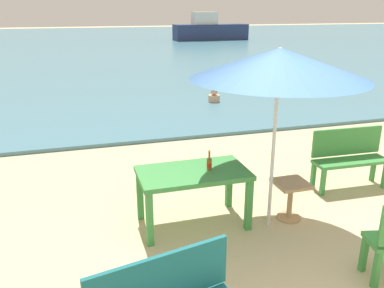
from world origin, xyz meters
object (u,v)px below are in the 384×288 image
(side_table_wood, at_px, (290,195))
(boat_fishing_trawler, at_px, (210,30))
(beer_bottle_amber, at_px, (209,163))
(patio_umbrella, at_px, (279,64))
(swimmer_person, at_px, (214,96))
(picnic_table_green, at_px, (193,179))
(bench_green_left, at_px, (349,155))

(side_table_wood, relative_size, boat_fishing_trawler, 0.09)
(beer_bottle_amber, distance_m, patio_umbrella, 1.49)
(side_table_wood, bearing_deg, beer_bottle_amber, 169.02)
(side_table_wood, height_order, swimmer_person, side_table_wood)
(beer_bottle_amber, bearing_deg, swimmer_person, 69.77)
(swimmer_person, xyz_separation_m, boat_fishing_trawler, (7.54, 22.27, 0.66))
(picnic_table_green, bearing_deg, patio_umbrella, -18.47)
(bench_green_left, bearing_deg, patio_umbrella, -156.70)
(boat_fishing_trawler, bearing_deg, patio_umbrella, -107.55)
(picnic_table_green, height_order, boat_fishing_trawler, boat_fishing_trawler)
(picnic_table_green, height_order, beer_bottle_amber, beer_bottle_amber)
(bench_green_left, bearing_deg, picnic_table_green, -170.82)
(bench_green_left, bearing_deg, beer_bottle_amber, -169.34)
(side_table_wood, relative_size, swimmer_person, 1.32)
(patio_umbrella, xyz_separation_m, side_table_wood, (0.34, 0.07, -1.76))
(patio_umbrella, distance_m, swimmer_person, 7.22)
(beer_bottle_amber, xyz_separation_m, boat_fishing_trawler, (9.93, 28.76, 0.04))
(side_table_wood, height_order, bench_green_left, bench_green_left)
(picnic_table_green, relative_size, beer_bottle_amber, 5.28)
(side_table_wood, bearing_deg, swimmer_person, 78.98)
(picnic_table_green, bearing_deg, beer_bottle_amber, -8.95)
(picnic_table_green, height_order, bench_green_left, bench_green_left)
(picnic_table_green, relative_size, patio_umbrella, 0.61)
(beer_bottle_amber, relative_size, swimmer_person, 0.65)
(patio_umbrella, bearing_deg, side_table_wood, 12.07)
(bench_green_left, bearing_deg, side_table_wood, -154.18)
(picnic_table_green, relative_size, swimmer_person, 3.41)
(swimmer_person, distance_m, boat_fishing_trawler, 23.52)
(boat_fishing_trawler, bearing_deg, side_table_wood, -106.97)
(beer_bottle_amber, relative_size, patio_umbrella, 0.12)
(picnic_table_green, xyz_separation_m, swimmer_person, (2.60, 6.46, -0.41))
(beer_bottle_amber, relative_size, bench_green_left, 0.22)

